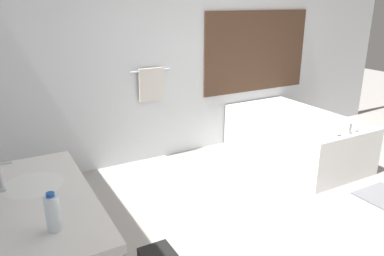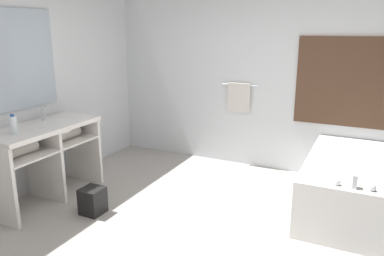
# 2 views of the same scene
# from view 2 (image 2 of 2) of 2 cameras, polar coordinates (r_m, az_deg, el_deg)

# --- Properties ---
(ground_plane) EXTENTS (16.00, 16.00, 0.00)m
(ground_plane) POSITION_cam_2_polar(r_m,az_deg,el_deg) (3.61, -0.27, -16.96)
(ground_plane) COLOR #A8A39E
(ground_plane) RESTS_ON ground
(wall_back_with_blinds) EXTENTS (7.40, 0.13, 2.70)m
(wall_back_with_blinds) POSITION_cam_2_polar(r_m,az_deg,el_deg) (5.18, 11.23, 8.42)
(wall_back_with_blinds) COLOR silver
(wall_back_with_blinds) RESTS_ON ground_plane
(wall_left_with_mirror) EXTENTS (0.08, 7.40, 2.70)m
(wall_left_with_mirror) POSITION_cam_2_polar(r_m,az_deg,el_deg) (4.55, -26.54, 6.39)
(wall_left_with_mirror) COLOR silver
(wall_left_with_mirror) RESTS_ON ground_plane
(vanity_counter) EXTENTS (0.60, 1.30, 0.87)m
(vanity_counter) POSITION_cam_2_polar(r_m,az_deg,el_deg) (4.52, -21.52, -2.56)
(vanity_counter) COLOR white
(vanity_counter) RESTS_ON ground_plane
(sink_faucet) EXTENTS (0.09, 0.04, 0.18)m
(sink_faucet) POSITION_cam_2_polar(r_m,az_deg,el_deg) (4.67, -21.76, 2.16)
(sink_faucet) COLOR silver
(sink_faucet) RESTS_ON vanity_counter
(bathtub) EXTENTS (1.01, 1.73, 0.69)m
(bathtub) POSITION_cam_2_polar(r_m,az_deg,el_deg) (4.38, 23.69, -7.75)
(bathtub) COLOR white
(bathtub) RESTS_ON ground_plane
(water_bottle_1) EXTENTS (0.07, 0.07, 0.20)m
(water_bottle_1) POSITION_cam_2_polar(r_m,az_deg,el_deg) (4.17, -25.58, 0.43)
(water_bottle_1) COLOR white
(water_bottle_1) RESTS_ON vanity_counter
(waste_bin) EXTENTS (0.23, 0.23, 0.28)m
(waste_bin) POSITION_cam_2_polar(r_m,az_deg,el_deg) (4.17, -14.90, -10.66)
(waste_bin) COLOR black
(waste_bin) RESTS_ON ground_plane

